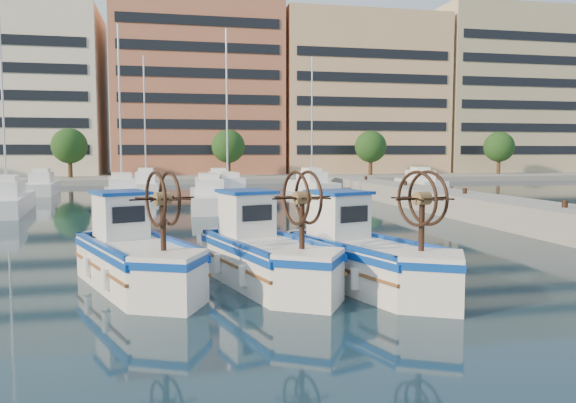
% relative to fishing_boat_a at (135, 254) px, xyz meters
% --- Properties ---
extents(ground, '(300.00, 300.00, 0.00)m').
position_rel_fishing_boat_a_xyz_m(ground, '(3.71, -0.73, -0.84)').
color(ground, '#1A3243').
rests_on(ground, ground).
extents(quay, '(3.00, 60.00, 1.20)m').
position_rel_fishing_boat_a_xyz_m(quay, '(16.71, 7.27, -0.24)').
color(quay, gray).
rests_on(quay, ground).
extents(waterfront, '(180.00, 40.00, 25.60)m').
position_rel_fishing_boat_a_xyz_m(waterfront, '(12.94, 64.32, 10.26)').
color(waterfront, gray).
rests_on(waterfront, ground).
extents(yacht_marina, '(39.53, 23.09, 11.50)m').
position_rel_fishing_boat_a_xyz_m(yacht_marina, '(0.87, 26.62, -0.31)').
color(yacht_marina, white).
rests_on(yacht_marina, ground).
extents(fishing_boat_a, '(3.55, 5.05, 3.04)m').
position_rel_fishing_boat_a_xyz_m(fishing_boat_a, '(0.00, 0.00, 0.00)').
color(fishing_boat_a, white).
rests_on(fishing_boat_a, ground).
extents(fishing_boat_b, '(3.16, 5.03, 3.04)m').
position_rel_fishing_boat_a_xyz_m(fishing_boat_b, '(3.31, -0.34, -0.00)').
color(fishing_boat_b, white).
rests_on(fishing_boat_b, ground).
extents(fishing_boat_c, '(3.36, 5.05, 3.05)m').
position_rel_fishing_boat_a_xyz_m(fishing_boat_c, '(5.78, -1.19, 0.00)').
color(fishing_boat_c, white).
rests_on(fishing_boat_c, ground).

